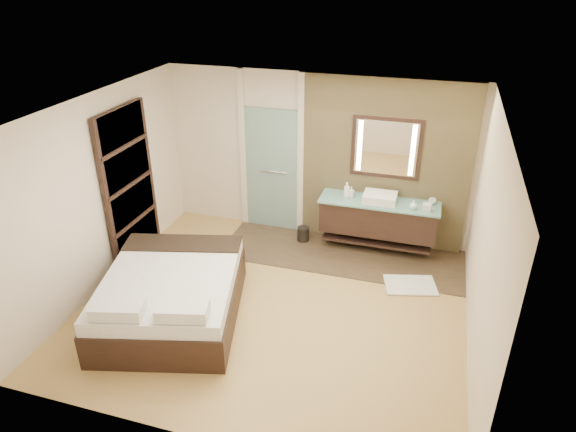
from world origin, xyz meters
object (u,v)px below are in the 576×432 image
(vanity, at_px, (378,217))
(bed, at_px, (172,295))
(waste_bin, at_px, (303,234))
(mirror_unit, at_px, (386,148))

(vanity, xyz_separation_m, bed, (-2.31, -2.50, -0.25))
(vanity, distance_m, waste_bin, 1.29)
(waste_bin, bearing_deg, bed, -114.50)
(mirror_unit, bearing_deg, vanity, -90.00)
(vanity, bearing_deg, waste_bin, -176.76)
(vanity, xyz_separation_m, waste_bin, (-1.20, -0.07, -0.46))
(vanity, relative_size, mirror_unit, 1.75)
(bed, bearing_deg, waste_bin, 51.00)
(vanity, height_order, mirror_unit, mirror_unit)
(mirror_unit, xyz_separation_m, bed, (-2.31, -2.74, -1.32))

